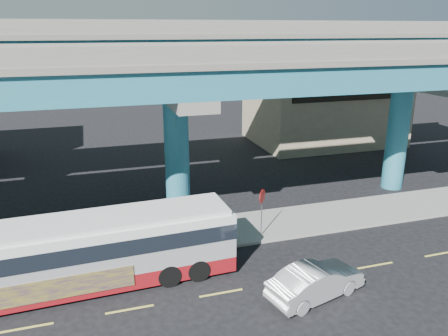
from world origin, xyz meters
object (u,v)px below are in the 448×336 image
object	(u,v)px
transit_bus	(92,249)
stop_sign	(262,202)
sedan	(316,281)
parked_car	(13,244)

from	to	relation	value
transit_bus	stop_sign	distance (m)	9.26
transit_bus	sedan	world-z (taller)	transit_bus
sedan	transit_bus	bearing A→B (deg)	52.24
transit_bus	stop_sign	bearing A→B (deg)	11.06
sedan	stop_sign	xyz separation A→B (m)	(-0.16, 5.93, 1.41)
transit_bus	sedan	distance (m)	9.97
transit_bus	stop_sign	size ratio (longest dim) A/B	4.68
transit_bus	parked_car	xyz separation A→B (m)	(-3.88, 3.65, -0.95)
sedan	parked_car	world-z (taller)	parked_car
sedan	parked_car	bearing A→B (deg)	45.01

